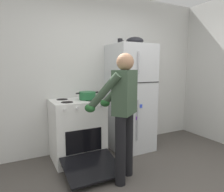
{
  "coord_description": "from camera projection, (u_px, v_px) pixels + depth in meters",
  "views": [
    {
      "loc": [
        -1.39,
        -1.39,
        1.43
      ],
      "look_at": [
        -0.0,
        1.32,
        1.0
      ],
      "focal_mm": 32.46,
      "sensor_mm": 36.0,
      "label": 1
    }
  ],
  "objects": [
    {
      "name": "stove_range",
      "position": [
        77.0,
        131.0,
        3.13
      ],
      "size": [
        0.76,
        1.23,
        0.94
      ],
      "color": "white",
      "rests_on": "ground"
    },
    {
      "name": "red_pot",
      "position": [
        87.0,
        95.0,
        3.1
      ],
      "size": [
        0.35,
        0.25,
        0.12
      ],
      "color": "#236638",
      "rests_on": "stove_range"
    },
    {
      "name": "kitchen_wall_back",
      "position": [
        96.0,
        72.0,
        3.58
      ],
      "size": [
        6.0,
        0.1,
        2.7
      ],
      "primitive_type": "cube",
      "color": "silver",
      "rests_on": "ground"
    },
    {
      "name": "refrigerator",
      "position": [
        130.0,
        98.0,
        3.52
      ],
      "size": [
        0.68,
        0.72,
        1.81
      ],
      "color": "silver",
      "rests_on": "ground"
    },
    {
      "name": "person_cook",
      "position": [
        122.0,
        106.0,
        2.5
      ],
      "size": [
        0.66,
        0.7,
        1.6
      ],
      "color": "black",
      "rests_on": "ground"
    },
    {
      "name": "mixing_bowl",
      "position": [
        135.0,
        41.0,
        3.42
      ],
      "size": [
        0.29,
        0.29,
        0.13
      ],
      "primitive_type": "ellipsoid",
      "color": "black",
      "rests_on": "refrigerator"
    },
    {
      "name": "coffee_mug",
      "position": [
        120.0,
        42.0,
        3.35
      ],
      "size": [
        0.11,
        0.08,
        0.1
      ],
      "color": "black",
      "rests_on": "refrigerator"
    }
  ]
}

